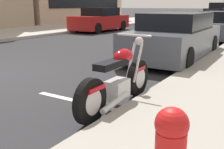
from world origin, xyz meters
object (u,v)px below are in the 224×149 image
crossing_truck (224,10)px  parked_car_far_down_curb (222,26)px  parked_motorcycle (118,81)px  parked_car_second_in_row (176,37)px  car_opposite_curb (100,20)px

crossing_truck → parked_car_far_down_curb: bearing=101.8°
parked_motorcycle → parked_car_second_in_row: 4.52m
crossing_truck → parked_car_second_in_row: bearing=99.6°
parked_car_far_down_curb → car_opposite_curb: 7.33m
parked_motorcycle → parked_car_far_down_curb: (10.34, 0.39, 0.18)m
parked_car_far_down_curb → crossing_truck: (26.78, 4.76, 0.38)m
parked_motorcycle → car_opposite_curb: bearing=34.8°
parked_motorcycle → car_opposite_curb: (10.81, 7.71, 0.24)m
parked_motorcycle → parked_car_far_down_curb: 10.35m
parked_car_second_in_row → parked_car_far_down_curb: (5.87, -0.23, -0.05)m
parked_car_second_in_row → car_opposite_curb: 9.51m
parked_car_second_in_row → crossing_truck: crossing_truck is taller
crossing_truck → car_opposite_curb: size_ratio=1.22×
crossing_truck → parked_motorcycle: bearing=99.6°
crossing_truck → car_opposite_curb: (-26.31, 2.56, -0.32)m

